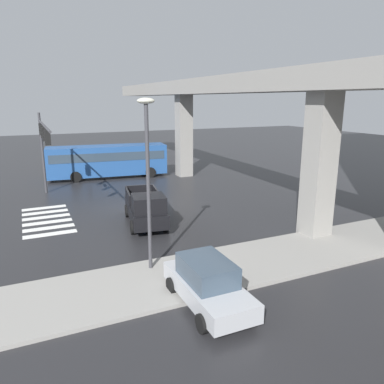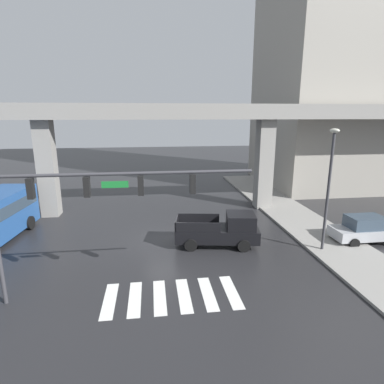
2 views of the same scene
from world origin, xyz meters
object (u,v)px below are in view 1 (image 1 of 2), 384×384
object	(u,v)px
traffic_signal_mast	(44,138)
street_lamp_near_corner	(148,167)
street_lamp_mid_block	(334,152)
sedan_silver	(208,283)
pickup_truck	(146,209)
city_bus	(108,159)

from	to	relation	value
traffic_signal_mast	street_lamp_near_corner	world-z (taller)	street_lamp_near_corner
street_lamp_near_corner	street_lamp_mid_block	xyz separation A→B (m)	(0.00, 9.90, 0.00)
sedan_silver	street_lamp_mid_block	size ratio (longest dim) A/B	0.59
pickup_truck	city_bus	xyz separation A→B (m)	(-14.53, 0.92, 0.73)
sedan_silver	street_lamp_near_corner	bearing A→B (deg)	-164.09
street_lamp_near_corner	street_lamp_mid_block	world-z (taller)	same
street_lamp_mid_block	sedan_silver	bearing A→B (deg)	-68.81
sedan_silver	pickup_truck	bearing A→B (deg)	175.93
city_bus	street_lamp_mid_block	xyz separation A→B (m)	(20.32, 7.34, 2.83)
pickup_truck	traffic_signal_mast	distance (m)	9.29
street_lamp_near_corner	street_lamp_mid_block	distance (m)	9.90
sedan_silver	street_lamp_mid_block	bearing A→B (deg)	111.19
sedan_silver	traffic_signal_mast	world-z (taller)	traffic_signal_mast
pickup_truck	street_lamp_mid_block	xyz separation A→B (m)	(5.79, 8.25, 3.57)
sedan_silver	street_lamp_near_corner	xyz separation A→B (m)	(-3.45, -0.98, 3.70)
traffic_signal_mast	street_lamp_mid_block	xyz separation A→B (m)	(12.81, 13.09, -0.11)
pickup_truck	traffic_signal_mast	bearing A→B (deg)	-145.45
city_bus	street_lamp_near_corner	distance (m)	20.68
city_bus	traffic_signal_mast	world-z (taller)	traffic_signal_mast
sedan_silver	traffic_signal_mast	distance (m)	17.22
street_lamp_mid_block	traffic_signal_mast	bearing A→B (deg)	-134.38
traffic_signal_mast	street_lamp_mid_block	bearing A→B (deg)	45.62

